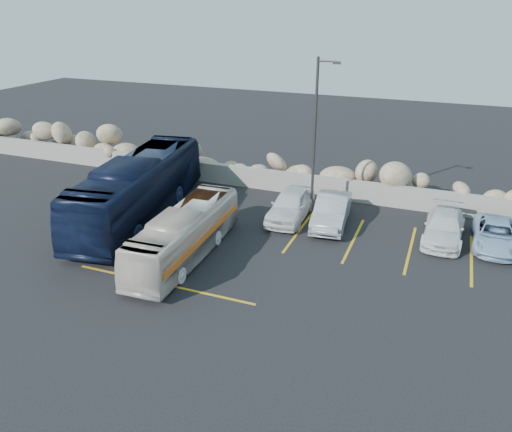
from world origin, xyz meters
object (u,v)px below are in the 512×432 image
at_px(lamppost, 316,134).
at_px(vintage_bus, 185,234).
at_px(car_a, 291,205).
at_px(car_d, 496,235).
at_px(tour_coach, 139,188).
at_px(car_b, 332,211).
at_px(car_c, 444,227).

relative_size(lamppost, vintage_bus, 1.00).
xyz_separation_m(lamppost, car_a, (-0.84, -1.18, -3.54)).
relative_size(vintage_bus, car_d, 1.90).
bearing_deg(lamppost, car_d, -4.77).
bearing_deg(car_d, tour_coach, -169.01).
relative_size(lamppost, car_b, 1.79).
bearing_deg(car_a, car_d, 0.80).
distance_m(car_b, car_c, 5.36).
xyz_separation_m(car_a, car_d, (9.73, 0.44, -0.17)).
distance_m(lamppost, car_b, 3.95).
bearing_deg(car_d, car_b, -176.50).
relative_size(vintage_bus, tour_coach, 0.70).
bearing_deg(lamppost, tour_coach, -154.95).
distance_m(car_a, car_d, 9.74).
xyz_separation_m(tour_coach, car_b, (9.48, 2.72, -0.86)).
xyz_separation_m(car_b, car_c, (5.35, 0.24, -0.11)).
distance_m(car_a, car_b, 2.14).
height_order(car_b, car_c, car_b).
height_order(tour_coach, car_b, tour_coach).
bearing_deg(car_a, car_c, 0.62).
bearing_deg(lamppost, car_b, -40.45).
xyz_separation_m(vintage_bus, tour_coach, (-4.35, 3.06, 0.49)).
bearing_deg(tour_coach, car_b, 7.27).
height_order(vintage_bus, tour_coach, tour_coach).
relative_size(lamppost, tour_coach, 0.70).
height_order(lamppost, tour_coach, lamppost).
height_order(tour_coach, car_d, tour_coach).
relative_size(tour_coach, car_b, 2.57).
relative_size(car_c, car_d, 1.03).
height_order(vintage_bus, car_a, vintage_bus).
relative_size(lamppost, car_d, 1.91).
bearing_deg(vintage_bus, car_c, 27.61).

